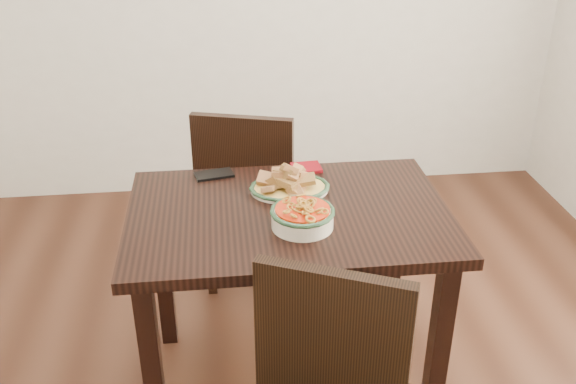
{
  "coord_description": "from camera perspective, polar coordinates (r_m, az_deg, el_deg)",
  "views": [
    {
      "loc": [
        -0.22,
        -1.8,
        1.8
      ],
      "look_at": [
        0.0,
        0.08,
        0.81
      ],
      "focal_mm": 40.0,
      "sensor_mm": 36.0,
      "label": 1
    }
  ],
  "objects": [
    {
      "name": "chair_far",
      "position": [
        2.83,
        -3.42,
        0.07
      ],
      "size": [
        0.52,
        0.52,
        0.89
      ],
      "rotation": [
        0.0,
        0.0,
        2.86
      ],
      "color": "black",
      "rests_on": "ground"
    },
    {
      "name": "smartphone",
      "position": [
        2.4,
        -6.59,
        1.55
      ],
      "size": [
        0.15,
        0.1,
        0.01
      ],
      "primitive_type": "cube",
      "rotation": [
        0.0,
        0.0,
        0.21
      ],
      "color": "black",
      "rests_on": "dining_table"
    },
    {
      "name": "dining_table",
      "position": [
        2.21,
        0.06,
        -4.21
      ],
      "size": [
        1.08,
        0.72,
        0.75
      ],
      "color": "black",
      "rests_on": "ground"
    },
    {
      "name": "fish_plate",
      "position": [
        2.26,
        0.14,
        1.09
      ],
      "size": [
        0.28,
        0.22,
        0.11
      ],
      "color": "#F0E5CB",
      "rests_on": "dining_table"
    },
    {
      "name": "noodle_bowl",
      "position": [
        2.04,
        1.29,
        -2.03
      ],
      "size": [
        0.21,
        0.21,
        0.08
      ],
      "color": "#F5E9CE",
      "rests_on": "dining_table"
    },
    {
      "name": "napkin",
      "position": [
        2.44,
        1.63,
        2.18
      ],
      "size": [
        0.12,
        0.1,
        0.01
      ],
      "primitive_type": "cube",
      "rotation": [
        0.0,
        0.0,
        0.07
      ],
      "color": "maroon",
      "rests_on": "dining_table"
    }
  ]
}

